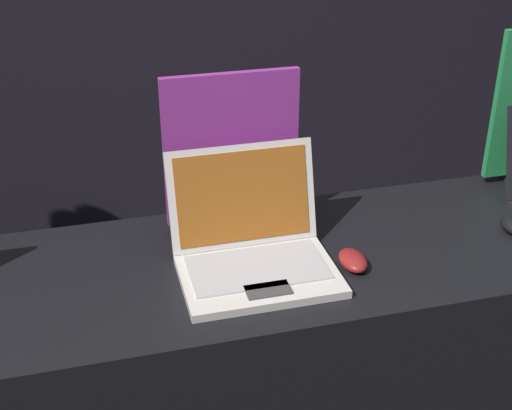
# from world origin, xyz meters

# --- Properties ---
(display_counter) EXTENTS (2.25, 0.57, 0.95)m
(display_counter) POSITION_xyz_m (0.00, 0.28, 0.47)
(display_counter) COLOR black
(display_counter) RESTS_ON ground_plane
(laptop_middle) EXTENTS (0.36, 0.33, 0.26)m
(laptop_middle) POSITION_xyz_m (-0.01, 0.26, 1.01)
(laptop_middle) COLOR silver
(laptop_middle) RESTS_ON display_counter
(mouse_middle) EXTENTS (0.06, 0.10, 0.04)m
(mouse_middle) POSITION_xyz_m (0.22, 0.20, 0.97)
(mouse_middle) COLOR maroon
(mouse_middle) RESTS_ON display_counter
(promo_stand_middle) EXTENTS (0.34, 0.07, 0.41)m
(promo_stand_middle) POSITION_xyz_m (-0.01, 0.47, 1.14)
(promo_stand_middle) COLOR black
(promo_stand_middle) RESTS_ON display_counter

